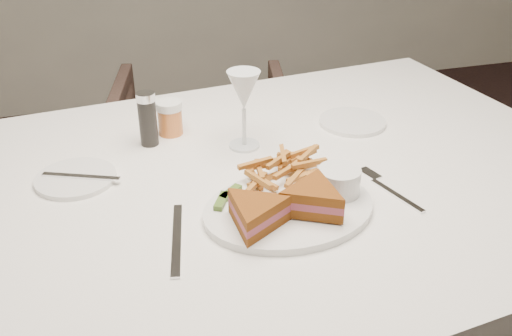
{
  "coord_description": "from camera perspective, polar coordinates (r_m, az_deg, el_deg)",
  "views": [
    {
      "loc": [
        -0.64,
        -0.74,
        1.33
      ],
      "look_at": [
        -0.37,
        0.17,
        0.8
      ],
      "focal_mm": 40.0,
      "sensor_mm": 36.0,
      "label": 1
    }
  ],
  "objects": [
    {
      "name": "table",
      "position": [
        1.38,
        -0.6,
        -14.55
      ],
      "size": [
        1.61,
        1.17,
        0.75
      ],
      "primitive_type": "cube",
      "rotation": [
        0.0,
        0.0,
        0.11
      ],
      "color": "white",
      "rests_on": "ground"
    },
    {
      "name": "chair_far",
      "position": [
        2.17,
        -5.37,
        1.72
      ],
      "size": [
        0.75,
        0.72,
        0.66
      ],
      "primitive_type": "imported",
      "rotation": [
        0.0,
        0.0,
        2.93
      ],
      "color": "#4A352D",
      "rests_on": "ground"
    },
    {
      "name": "table_setting",
      "position": [
        1.1,
        0.94,
        -0.18
      ],
      "size": [
        0.81,
        0.59,
        0.18
      ],
      "color": "white",
      "rests_on": "table"
    }
  ]
}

